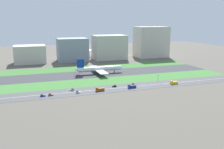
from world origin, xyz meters
name	(u,v)px	position (x,y,z in m)	size (l,w,h in m)	color
ground_plane	(105,73)	(0.00, 0.00, 0.00)	(800.00, 800.00, 0.00)	#5B564C
runway	(105,73)	(0.00, 0.00, 0.05)	(280.00, 46.00, 0.10)	#38383D
grass_median_north	(97,68)	(0.00, 41.00, 0.05)	(280.00, 36.00, 0.10)	#3D7A33
grass_median_south	(116,80)	(0.00, -41.00, 0.05)	(280.00, 36.00, 0.10)	#427F38
highway	(126,87)	(0.00, -73.00, 0.05)	(280.00, 28.00, 0.10)	#4C4C4F
highway_centerline	(126,87)	(0.00, -73.00, 0.11)	(266.00, 0.50, 0.01)	silver
airliner	(99,69)	(-8.46, 0.00, 6.23)	(65.00, 56.00, 19.70)	white
car_4	(133,84)	(9.56, -68.00, 0.92)	(4.40, 1.80, 2.00)	brown
car_5	(43,95)	(-82.99, -78.00, 0.92)	(4.40, 1.80, 2.00)	navy
truck_0	(100,89)	(-29.35, -78.00, 1.67)	(8.40, 2.50, 4.00)	brown
car_1	(114,86)	(-10.83, -68.00, 0.92)	(4.40, 1.80, 2.00)	black
truck_2	(132,87)	(4.21, -78.00, 1.67)	(8.40, 2.50, 4.00)	navy
car_2	(78,92)	(-50.83, -78.00, 0.92)	(4.40, 1.80, 2.00)	silver
car_3	(50,95)	(-75.97, -78.00, 0.92)	(4.40, 1.80, 2.00)	brown
car_0	(72,90)	(-54.77, -68.00, 0.92)	(4.40, 1.80, 2.00)	#99999E
truck_1	(174,83)	(53.23, -78.00, 1.67)	(8.40, 2.50, 4.00)	yellow
traffic_light	(158,77)	(44.01, -60.01, 4.29)	(0.36, 0.50, 7.20)	#4C4C51
terminal_building	(30,54)	(-90.00, 114.00, 14.10)	(48.08, 36.33, 28.20)	beige
hangar_building	(72,50)	(-21.83, 114.00, 19.01)	(48.82, 37.43, 38.01)	gray
office_tower	(109,47)	(43.71, 114.00, 20.86)	(56.27, 36.93, 41.71)	beige
cargo_warehouse	(151,42)	(125.37, 114.00, 27.88)	(57.88, 38.35, 55.76)	beige
fuel_tank_west	(87,53)	(14.52, 159.00, 6.08)	(22.73, 22.73, 12.17)	silver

